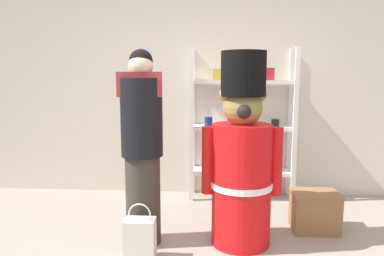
{
  "coord_description": "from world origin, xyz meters",
  "views": [
    {
      "loc": [
        0.08,
        -2.21,
        1.41
      ],
      "look_at": [
        -0.11,
        0.75,
        1.0
      ],
      "focal_mm": 33.82,
      "sensor_mm": 36.0,
      "label": 1
    }
  ],
  "objects_px": {
    "merchandise_shelf": "(242,123)",
    "person_shopper": "(142,146)",
    "teddy_bear_guard": "(242,161)",
    "display_crate": "(315,211)",
    "shopping_bag": "(140,239)"
  },
  "relations": [
    {
      "from": "merchandise_shelf",
      "to": "person_shopper",
      "type": "bearing_deg",
      "value": -126.24
    },
    {
      "from": "merchandise_shelf",
      "to": "teddy_bear_guard",
      "type": "bearing_deg",
      "value": -93.9
    },
    {
      "from": "shopping_bag",
      "to": "merchandise_shelf",
      "type": "bearing_deg",
      "value": 60.41
    },
    {
      "from": "teddy_bear_guard",
      "to": "person_shopper",
      "type": "bearing_deg",
      "value": -177.06
    },
    {
      "from": "shopping_bag",
      "to": "display_crate",
      "type": "bearing_deg",
      "value": 23.47
    },
    {
      "from": "teddy_bear_guard",
      "to": "shopping_bag",
      "type": "xyz_separation_m",
      "value": [
        -0.8,
        -0.35,
        -0.55
      ]
    },
    {
      "from": "merchandise_shelf",
      "to": "shopping_bag",
      "type": "xyz_separation_m",
      "value": [
        -0.88,
        -1.56,
        -0.72
      ]
    },
    {
      "from": "merchandise_shelf",
      "to": "person_shopper",
      "type": "relative_size",
      "value": 1.06
    },
    {
      "from": "shopping_bag",
      "to": "display_crate",
      "type": "relative_size",
      "value": 1.07
    },
    {
      "from": "shopping_bag",
      "to": "display_crate",
      "type": "xyz_separation_m",
      "value": [
        1.51,
        0.65,
        0.01
      ]
    },
    {
      "from": "shopping_bag",
      "to": "display_crate",
      "type": "distance_m",
      "value": 1.64
    },
    {
      "from": "merchandise_shelf",
      "to": "person_shopper",
      "type": "distance_m",
      "value": 1.55
    },
    {
      "from": "teddy_bear_guard",
      "to": "display_crate",
      "type": "height_order",
      "value": "teddy_bear_guard"
    },
    {
      "from": "person_shopper",
      "to": "display_crate",
      "type": "bearing_deg",
      "value": 12.75
    },
    {
      "from": "merchandise_shelf",
      "to": "shopping_bag",
      "type": "bearing_deg",
      "value": -119.59
    }
  ]
}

